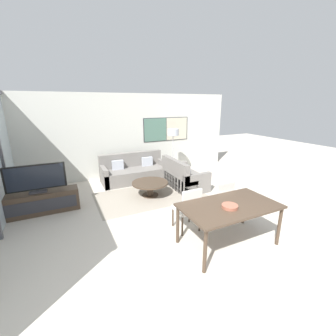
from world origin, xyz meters
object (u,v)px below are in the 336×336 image
sofa_side (183,178)px  floor_lamp (173,135)px  dining_chair_centre (221,199)px  dining_chair_left (188,207)px  sofa_main (134,172)px  tv_console (40,203)px  fruit_bowl (230,206)px  television (36,179)px  dining_table (229,209)px  coffee_table (150,186)px

sofa_side → floor_lamp: (0.26, 1.16, 1.14)m
dining_chair_centre → dining_chair_left: bearing=-177.8°
sofa_main → tv_console: bearing=-154.9°
sofa_main → fruit_bowl: bearing=-84.9°
television → dining_table: size_ratio=0.72×
dining_table → floor_lamp: 4.19m
dining_chair_left → fruit_bowl: size_ratio=3.30×
coffee_table → dining_chair_centre: (0.87, -1.95, 0.22)m
dining_chair_left → tv_console: bearing=141.4°
sofa_main → fruit_bowl: 4.24m
sofa_main → dining_table: size_ratio=1.23×
coffee_table → dining_chair_left: bearing=-89.1°
television → dining_table: television is taller
dining_table → floor_lamp: (0.95, 4.02, 0.72)m
tv_console → fruit_bowl: fruit_bowl is taller
tv_console → dining_chair_centre: (3.55, -2.13, 0.26)m
tv_console → sofa_main: sofa_main is taller
coffee_table → sofa_side: bearing=9.1°
dining_chair_left → floor_lamp: bearing=67.6°
sofa_side → fruit_bowl: (-0.77, -2.94, 0.52)m
sofa_side → tv_console: bearing=90.0°
fruit_bowl → floor_lamp: floor_lamp is taller
dining_chair_left → floor_lamp: 3.71m
sofa_main → coffee_table: (0.00, -1.43, 0.01)m
dining_chair_centre → dining_table: bearing=-120.0°
tv_console → sofa_main: size_ratio=0.79×
dining_chair_centre → floor_lamp: 3.45m
coffee_table → floor_lamp: (1.40, 1.34, 1.13)m
coffee_table → dining_chair_left: (0.03, -1.98, 0.22)m
tv_console → dining_chair_left: bearing=-38.6°
sofa_main → sofa_side: bearing=-47.6°
tv_console → television: bearing=90.0°
television → dining_chair_left: size_ratio=1.35×
fruit_bowl → floor_lamp: 4.28m
television → coffee_table: size_ratio=1.25×
dining_table → fruit_bowl: bearing=-131.8°
tv_console → sofa_main: 2.96m
television → fruit_bowl: 4.24m
sofa_side → dining_chair_left: size_ratio=1.59×
tv_console → coffee_table: tv_console is taller
tv_console → television: 0.59m
tv_console → sofa_side: sofa_side is taller
dining_chair_left → dining_chair_centre: size_ratio=1.00×
floor_lamp → coffee_table: bearing=-136.2°
fruit_bowl → television: bearing=136.0°
sofa_side → dining_table: bearing=166.4°
dining_table → dining_chair_centre: bearing=60.0°
tv_console → floor_lamp: 4.40m
television → floor_lamp: bearing=15.9°
dining_table → dining_chair_left: 0.83m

